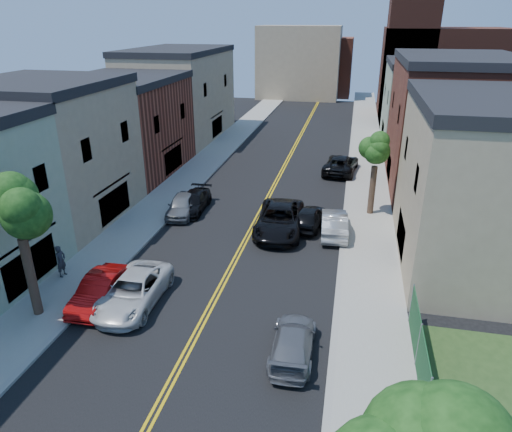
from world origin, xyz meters
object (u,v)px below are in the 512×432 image
Objects in this scene: black_car_left at (193,202)px; grey_car_left at (182,205)px; dark_car_right_far at (341,164)px; black_car_right at (310,217)px; white_pickup at (133,291)px; silver_car_right at (334,223)px; black_suv_lane at (280,219)px; pedestrian_left at (61,261)px; red_sedan at (100,290)px; grey_car_right at (293,342)px.

grey_car_left is at bearing -121.74° from black_car_left.
black_car_right is at bearing 89.19° from dark_car_right_far.
white_pickup reaches higher than grey_car_left.
white_pickup is 13.86m from silver_car_right.
grey_car_left is 0.94× the size of black_car_left.
silver_car_right is (1.70, -0.81, 0.04)m from black_car_right.
black_suv_lane is (7.38, -1.41, 0.14)m from grey_car_left.
pedestrian_left is at bearing -110.95° from black_car_left.
dark_car_right_far is 14.28m from black_suv_lane.
dark_car_right_far is 0.92× the size of black_suv_lane.
white_pickup is 0.85× the size of black_suv_lane.
dark_car_right_far is at bearing 73.10° from black_suv_lane.
grey_car_left is 9.27m from black_car_right.
red_sedan is 2.44× the size of pedestrian_left.
white_pickup reaches higher than black_car_left.
grey_car_left is 16.50m from dark_car_right_far.
black_car_left is at bearing 0.22° from black_car_right.
black_car_right is 1.89m from silver_car_right.
black_suv_lane is at bearing 39.63° from black_car_right.
pedestrian_left reaches higher than black_suv_lane.
grey_car_right is 0.75× the size of dark_car_right_far.
grey_car_left is at bearing -14.84° from pedestrian_left.
red_sedan is 15.20m from silver_car_right.
grey_car_right is 25.89m from dark_car_right_far.
grey_car_right is at bearing -58.09° from black_car_left.
black_suv_lane is 3.55× the size of pedestrian_left.
dark_car_right_far reaches higher than red_sedan.
black_car_left is 11.39m from pedestrian_left.
dark_car_right_far is at bearing -93.50° from grey_car_right.
red_sedan is 14.64m from black_car_right.
pedestrian_left is at bearing -144.68° from black_suv_lane.
black_car_left is 2.59× the size of pedestrian_left.
grey_car_left is at bearing 6.24° from black_car_right.
black_car_right is at bearing -29.81° from silver_car_right.
white_pickup is at bearing 63.31° from black_car_right.
pedestrian_left is at bearing 45.04° from black_car_right.
black_suv_lane is at bearing 82.25° from dark_car_right_far.
red_sedan is 12.47m from black_car_left.
red_sedan is 12.56m from black_suv_lane.
pedestrian_left is (-4.96, 1.53, 0.29)m from white_pickup.
grey_car_left is 7.52m from black_suv_lane.
black_car_right is 12.78m from dark_car_right_far.
pedestrian_left is (-3.26, 1.74, 0.33)m from red_sedan.
grey_car_right is at bearing -80.90° from black_suv_lane.
grey_car_left is 0.93× the size of silver_car_right.
red_sedan is 0.75× the size of dark_car_right_far.
black_car_left is at bearing -58.26° from grey_car_right.
white_pickup is 12.30m from black_car_left.
silver_car_right is 0.81× the size of dark_car_right_far.
black_suv_lane reaches higher than silver_car_right.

